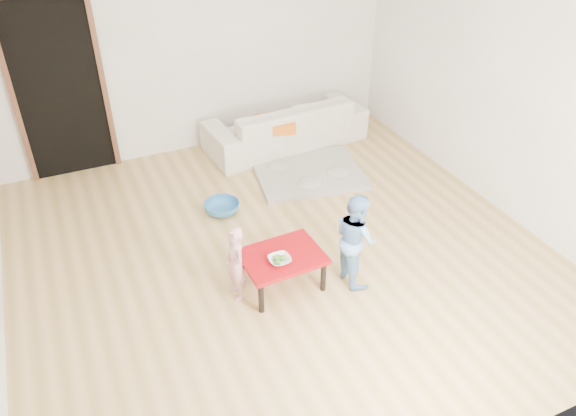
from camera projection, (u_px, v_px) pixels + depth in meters
floor at (280, 252)px, 5.52m from camera, size 5.00×5.00×0.01m
back_wall at (195, 47)px, 6.67m from camera, size 5.00×0.02×2.60m
right_wall at (506, 87)px, 5.64m from camera, size 0.02×5.00×2.60m
doorway at (59, 91)px, 6.27m from camera, size 1.02×0.08×2.11m
sofa at (285, 124)px, 7.23m from camera, size 2.12×0.97×0.60m
cushion at (275, 124)px, 6.86m from camera, size 0.56×0.53×0.12m
red_table at (282, 270)px, 5.02m from camera, size 0.73×0.56×0.35m
bowl at (280, 260)px, 4.82m from camera, size 0.19×0.19×0.05m
broccoli at (280, 260)px, 4.82m from camera, size 0.12×0.12×0.06m
child_pink at (236, 264)px, 4.81m from camera, size 0.19×0.27×0.72m
child_blue at (356, 238)px, 4.96m from camera, size 0.35×0.44×0.90m
basin at (222, 208)px, 6.06m from camera, size 0.38×0.38×0.12m
blanket at (308, 173)px, 6.72m from camera, size 1.39×1.22×0.06m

